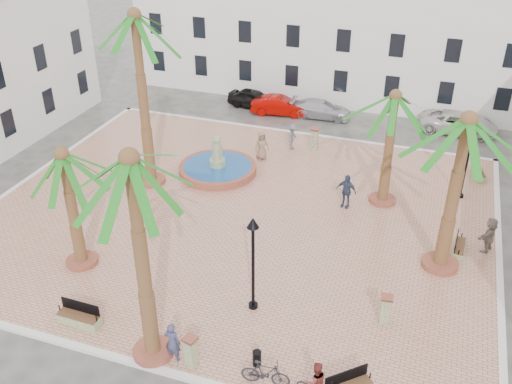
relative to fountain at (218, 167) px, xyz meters
The scene contains 33 objects.
ground 4.74m from the fountain, 54.26° to the right, with size 120.00×120.00×0.00m, color #56544F.
plaza 4.73m from the fountain, 54.26° to the right, with size 26.00×22.00×0.15m, color tan.
kerb_n 7.69m from the fountain, 69.01° to the left, with size 26.30×0.30×0.16m, color silver.
kerb_s 15.08m from the fountain, 79.48° to the right, with size 26.30×0.30×0.16m, color silver.
kerb_e 16.22m from the fountain, 13.65° to the right, with size 0.30×22.30×0.16m, color silver.
kerb_w 10.95m from the fountain, 159.53° to the right, with size 0.30×22.30×0.16m, color silver.
building_north 16.95m from the fountain, 80.34° to the left, with size 30.40×7.40×9.50m.
fountain is the anchor object (origin of this frame).
palm_nw 9.15m from the fountain, 143.59° to the right, with size 5.24×5.24×9.89m.
palm_sw 11.53m from the fountain, 103.82° to the right, with size 4.72×4.72×5.94m.
palm_s 16.22m from the fountain, 77.09° to the right, with size 4.97×4.97×8.61m.
palm_e 15.33m from the fountain, 21.19° to the right, with size 5.37×5.37×7.63m.
palm_ne 11.00m from the fountain, ahead, with size 4.74×4.74×6.42m.
bench_s 13.76m from the fountain, 91.25° to the right, with size 1.85×0.59×0.97m.
bench_e 14.39m from the fountain, 14.82° to the right, with size 0.58×1.62×0.84m.
bench_ne 15.35m from the fountain, 17.22° to the left, with size 0.89×1.83×0.93m.
lamppost_s 12.40m from the fountain, 60.48° to the right, with size 0.48×0.48×4.43m.
lamppost_e 14.14m from the fountain, ahead, with size 0.46×0.46×4.22m.
bollard_se 15.04m from the fountain, 71.14° to the right, with size 0.57×0.57×1.30m.
bollard_n 6.90m from the fountain, 47.58° to the left, with size 0.53×0.53×1.40m.
bollard_e 14.80m from the fountain, 40.58° to the right, with size 0.52×0.52×1.31m.
litter_bin 15.24m from the fountain, 62.05° to the right, with size 0.33×0.33×0.64m, color black.
cyclist_a 14.82m from the fountain, 73.81° to the right, with size 0.63×0.41×1.73m, color #373857.
cyclist_b 17.13m from the fountain, 56.19° to the right, with size 0.79×0.61×1.62m, color maroon.
bicycle_b 16.19m from the fountain, 61.49° to the right, with size 0.50×1.78×1.07m, color black.
pedestrian_fountain_a 3.25m from the fountain, 53.63° to the left, with size 0.88×0.57×1.80m, color #80654C.
pedestrian_fountain_b 8.10m from the fountain, ahead, with size 1.12×0.47×1.92m, color #2E3B55.
pedestrian_north 5.65m from the fountain, 53.73° to the left, with size 1.12×0.64×1.74m, color #56565C.
pedestrian_east 15.47m from the fountain, 11.50° to the right, with size 1.67×0.53×1.80m, color gray.
car_black 10.97m from the fountain, 97.93° to the left, with size 1.64×4.07×1.39m, color black.
car_red 10.24m from the fountain, 85.98° to the left, with size 1.44×4.14×1.36m, color #9C0400.
car_silver 11.31m from the fountain, 70.85° to the left, with size 1.78×4.38×1.27m, color silver.
car_white 17.34m from the fountain, 39.91° to the left, with size 2.37×5.15×1.43m, color beige.
Camera 1 is at (9.29, -23.82, 16.26)m, focal length 40.00 mm.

